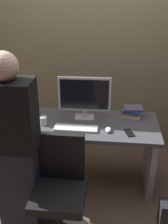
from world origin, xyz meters
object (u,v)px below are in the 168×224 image
at_px(keyboard, 76,128).
at_px(book_stack, 132,112).
at_px(cup_near_keyboard, 44,121).
at_px(desk, 84,141).
at_px(monitor, 84,96).
at_px(cell_phone, 129,133).
at_px(office_chair, 60,193).
at_px(mouse, 108,130).
at_px(person_at_desk, 14,149).

bearing_deg(keyboard, book_stack, 31.56).
relative_size(cup_near_keyboard, book_stack, 0.39).
relative_size(desk, monitor, 2.80).
distance_m(cup_near_keyboard, cell_phone, 0.86).
bearing_deg(book_stack, cup_near_keyboard, -163.08).
relative_size(office_chair, mouse, 9.40).
relative_size(desk, mouse, 15.16).
relative_size(keyboard, cup_near_keyboard, 4.92).
relative_size(person_at_desk, mouse, 16.39).
bearing_deg(cell_phone, mouse, 156.35).
relative_size(monitor, mouse, 5.40).
distance_m(desk, mouse, 0.37).
height_order(person_at_desk, book_stack, person_at_desk).
height_order(person_at_desk, monitor, person_at_desk).
bearing_deg(keyboard, desk, 63.11).
bearing_deg(mouse, desk, 149.48).
relative_size(monitor, cell_phone, 3.75).
xyz_separation_m(keyboard, cell_phone, (0.52, -0.03, -0.01)).
height_order(office_chair, book_stack, office_chair).
bearing_deg(mouse, office_chair, -124.15).
distance_m(monitor, keyboard, 0.35).
bearing_deg(keyboard, cup_near_keyboard, 170.59).
relative_size(desk, cell_phone, 10.52).
distance_m(monitor, book_stack, 0.54).
bearing_deg(monitor, cell_phone, -30.62).
bearing_deg(office_chair, desk, 79.15).
distance_m(keyboard, book_stack, 0.65).
distance_m(office_chair, mouse, 0.76).
distance_m(book_stack, cell_phone, 0.36).
relative_size(person_at_desk, keyboard, 3.81).
height_order(keyboard, book_stack, book_stack).
distance_m(mouse, book_stack, 0.42).
relative_size(desk, person_at_desk, 0.92).
height_order(monitor, cell_phone, monitor).
xyz_separation_m(office_chair, person_at_desk, (-0.37, 0.02, 0.41)).
bearing_deg(book_stack, desk, -158.06).
height_order(cup_near_keyboard, book_stack, book_stack).
relative_size(desk, keyboard, 3.52).
bearing_deg(desk, cup_near_keyboard, -169.41).
xyz_separation_m(keyboard, book_stack, (0.56, 0.33, 0.05)).
relative_size(monitor, keyboard, 1.26).
height_order(monitor, book_stack, monitor).
distance_m(desk, cell_phone, 0.53).
relative_size(desk, office_chair, 1.61).
xyz_separation_m(person_at_desk, cell_phone, (0.95, 0.53, -0.10)).
height_order(monitor, keyboard, monitor).
height_order(book_stack, cell_phone, book_stack).
bearing_deg(keyboard, mouse, -0.95).
distance_m(person_at_desk, book_stack, 1.33).
bearing_deg(cell_phone, book_stack, 65.24).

